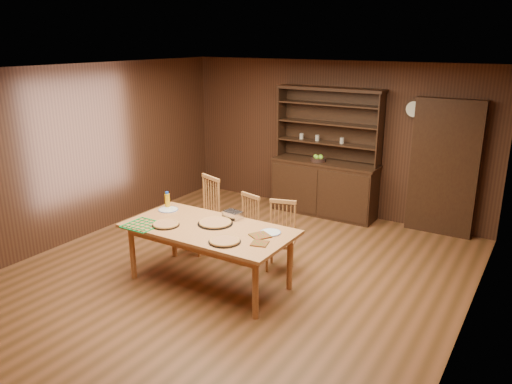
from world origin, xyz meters
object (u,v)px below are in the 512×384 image
Objects in this scene: china_hutch at (325,181)px; chair_left at (206,211)px; juice_bottle at (167,200)px; chair_center at (246,225)px; chair_right at (281,233)px; dining_table at (209,233)px.

china_hutch is 2.43m from chair_left.
juice_bottle is (-1.05, -2.83, 0.26)m from china_hutch.
chair_right reaches higher than chair_center.
china_hutch reaches higher than juice_bottle.
juice_bottle is at bearing -93.17° from chair_left.
chair_right is at bearing 59.08° from dining_table.
dining_table is 9.35× the size of juice_bottle.
dining_table is 1.04m from chair_right.
chair_left is (-0.69, 0.85, -0.10)m from dining_table.
dining_table is at bearing -18.42° from juice_bottle.
china_hutch reaches higher than chair_right.
juice_bottle is at bearing -110.40° from china_hutch.
dining_table is at bearing -31.12° from chair_left.
chair_left reaches higher than chair_right.
dining_table is 1.93× the size of chair_left.
juice_bottle is at bearing 161.58° from dining_table.
chair_left reaches higher than juice_bottle.
chair_center is at bearing 92.35° from dining_table.
china_hutch is 2.40× the size of chair_center.
china_hutch is 3.14m from dining_table.
chair_center is 0.99× the size of chair_right.
chair_left is 1.19× the size of chair_center.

